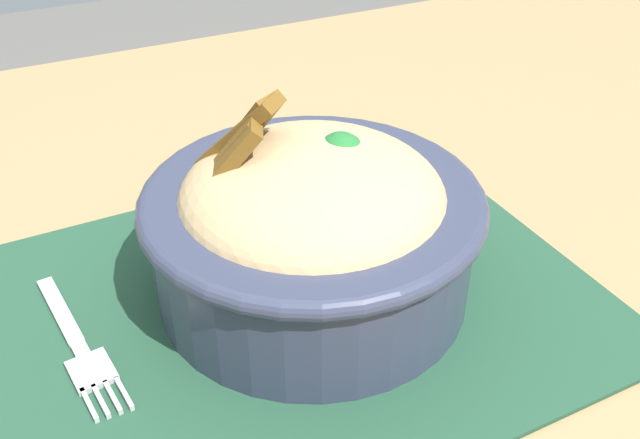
% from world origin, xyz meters
% --- Properties ---
extents(table, '(1.37, 0.96, 0.74)m').
position_xyz_m(table, '(0.00, 0.00, 0.68)').
color(table, '#99754C').
rests_on(table, ground_plane).
extents(placemat, '(0.40, 0.29, 0.00)m').
position_xyz_m(placemat, '(0.03, -0.03, 0.74)').
color(placemat, '#1E422D').
rests_on(placemat, table).
extents(bowl, '(0.20, 0.20, 0.12)m').
position_xyz_m(bowl, '(-0.00, -0.04, 0.79)').
color(bowl, '#2D3347').
rests_on(bowl, placemat).
extents(fork, '(0.03, 0.13, 0.00)m').
position_xyz_m(fork, '(0.14, -0.04, 0.74)').
color(fork, '#B3B3B3').
rests_on(fork, placemat).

